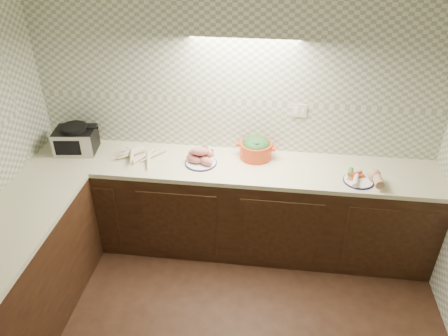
# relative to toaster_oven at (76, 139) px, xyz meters

# --- Properties ---
(room) EXTENTS (3.60, 3.60, 2.60)m
(room) POSITION_rel_toaster_oven_xyz_m (1.44, -1.57, 0.61)
(room) COLOR black
(room) RESTS_ON ground
(counter) EXTENTS (3.60, 3.60, 0.90)m
(counter) POSITION_rel_toaster_oven_xyz_m (0.76, -0.89, -0.57)
(counter) COLOR black
(counter) RESTS_ON ground
(toaster_oven) EXTENTS (0.39, 0.32, 0.25)m
(toaster_oven) POSITION_rel_toaster_oven_xyz_m (0.00, 0.00, 0.00)
(toaster_oven) COLOR black
(toaster_oven) RESTS_ON counter
(parsnip_pile) EXTENTS (0.36, 0.45, 0.08)m
(parsnip_pile) POSITION_rel_toaster_oven_xyz_m (0.57, -0.09, -0.08)
(parsnip_pile) COLOR #F3E5C1
(parsnip_pile) RESTS_ON counter
(sweet_potato_plate) EXTENTS (0.28, 0.28, 0.16)m
(sweet_potato_plate) POSITION_rel_toaster_oven_xyz_m (1.17, -0.07, -0.06)
(sweet_potato_plate) COLOR #151443
(sweet_potato_plate) RESTS_ON counter
(onion_bowl) EXTENTS (0.13, 0.13, 0.10)m
(onion_bowl) POSITION_rel_toaster_oven_xyz_m (1.19, 0.05, -0.08)
(onion_bowl) COLOR black
(onion_bowl) RESTS_ON counter
(dutch_oven) EXTENTS (0.36, 0.33, 0.20)m
(dutch_oven) POSITION_rel_toaster_oven_xyz_m (1.64, 0.09, -0.02)
(dutch_oven) COLOR red
(dutch_oven) RESTS_ON counter
(veg_plate) EXTENTS (0.31, 0.26, 0.12)m
(veg_plate) POSITION_rel_toaster_oven_xyz_m (2.56, -0.19, -0.08)
(veg_plate) COLOR #151443
(veg_plate) RESTS_ON counter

